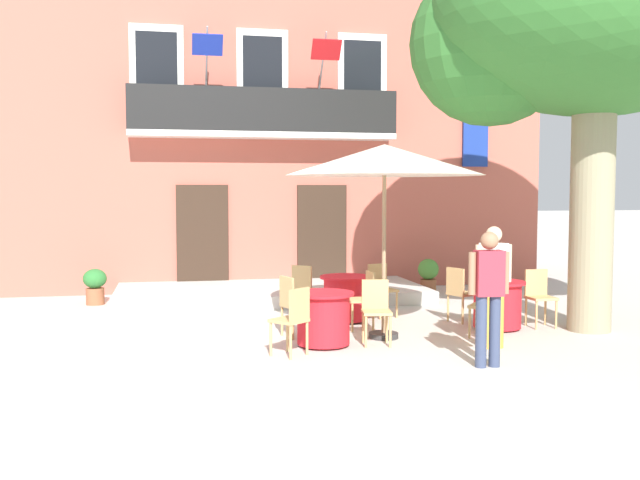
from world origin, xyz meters
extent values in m
plane|color=beige|center=(0.00, 0.00, 0.00)|extent=(120.00, 120.00, 0.00)
cube|color=#BC5B4C|center=(-0.31, 7.00, 3.75)|extent=(13.00, 4.00, 7.50)
cube|color=#332319|center=(-1.61, 4.97, 1.15)|extent=(1.10, 0.08, 2.30)
cube|color=#332319|center=(0.99, 4.97, 1.15)|extent=(1.10, 0.08, 2.30)
cube|color=silver|center=(-2.51, 4.96, 4.65)|extent=(1.10, 0.08, 1.90)
cube|color=black|center=(-2.51, 4.93, 4.65)|extent=(0.84, 0.04, 1.60)
cube|color=silver|center=(-0.31, 4.96, 4.65)|extent=(1.10, 0.08, 1.90)
cube|color=black|center=(-0.31, 4.93, 4.65)|extent=(0.84, 0.04, 1.60)
cube|color=silver|center=(1.89, 4.96, 4.65)|extent=(1.10, 0.08, 1.90)
cube|color=black|center=(1.89, 4.93, 4.65)|extent=(0.84, 0.04, 1.60)
cube|color=silver|center=(-0.31, 4.67, 3.34)|extent=(5.60, 0.65, 0.12)
cube|color=black|center=(-0.31, 4.38, 3.85)|extent=(5.60, 0.06, 0.90)
cylinder|color=#B2B2B7|center=(-1.51, 4.50, 4.75)|extent=(0.04, 0.95, 1.33)
cube|color=#192D9E|center=(-1.51, 4.05, 5.05)|extent=(0.60, 0.29, 0.38)
cylinder|color=#B2B2B7|center=(0.89, 4.50, 4.75)|extent=(0.04, 0.95, 1.33)
cube|color=red|center=(0.89, 4.05, 5.05)|extent=(0.60, 0.29, 0.38)
cylinder|color=slate|center=(-2.61, 4.70, 3.52)|extent=(0.34, 0.34, 0.24)
ellipsoid|color=#38843D|center=(-2.61, 4.70, 3.88)|extent=(0.44, 0.44, 0.48)
cylinder|color=#995638|center=(-1.46, 4.70, 3.53)|extent=(0.34, 0.34, 0.26)
ellipsoid|color=#38843D|center=(-1.46, 4.70, 3.79)|extent=(0.44, 0.44, 0.26)
cylinder|color=#47423D|center=(-0.31, 4.70, 3.53)|extent=(0.30, 0.30, 0.26)
ellipsoid|color=#4C8E38|center=(-0.31, 4.70, 3.90)|extent=(0.39, 0.39, 0.49)
cylinder|color=slate|center=(0.84, 4.70, 3.52)|extent=(0.30, 0.30, 0.24)
ellipsoid|color=#4C8E38|center=(0.84, 4.70, 3.80)|extent=(0.39, 0.39, 0.33)
cylinder|color=slate|center=(1.99, 4.70, 3.52)|extent=(0.27, 0.27, 0.24)
ellipsoid|color=#38843D|center=(1.99, 4.70, 3.85)|extent=(0.35, 0.35, 0.42)
cube|color=navy|center=(4.56, 4.94, 4.12)|extent=(0.60, 0.06, 2.80)
cube|color=silver|center=(-0.31, 3.69, 0.12)|extent=(6.09, 2.63, 0.25)
cylinder|color=gray|center=(4.10, -0.48, 1.72)|extent=(0.66, 0.66, 3.44)
ellipsoid|color=#33702D|center=(4.10, -0.48, 4.85)|extent=(5.13, 4.61, 3.08)
sphere|color=#33702D|center=(2.69, 0.16, 4.47)|extent=(2.56, 2.56, 2.56)
cylinder|color=red|center=(2.75, -0.08, 0.37)|extent=(0.74, 0.74, 0.68)
cylinder|color=red|center=(2.75, -0.08, 0.74)|extent=(0.86, 0.86, 0.04)
cylinder|color=#2D2823|center=(2.75, -0.08, 0.01)|extent=(0.44, 0.44, 0.03)
cylinder|color=tan|center=(3.67, -0.25, 0.23)|extent=(0.04, 0.04, 0.45)
cylinder|color=tan|center=(3.33, -0.25, 0.23)|extent=(0.04, 0.04, 0.45)
cylinder|color=tan|center=(3.67, 0.09, 0.23)|extent=(0.04, 0.04, 0.45)
cylinder|color=tan|center=(3.33, 0.09, 0.23)|extent=(0.04, 0.04, 0.45)
cube|color=tan|center=(3.50, -0.08, 0.47)|extent=(0.40, 0.40, 0.04)
cube|color=tan|center=(3.50, 0.10, 0.70)|extent=(0.38, 0.04, 0.42)
cylinder|color=tan|center=(2.56, 0.84, 0.23)|extent=(0.04, 0.04, 0.45)
cylinder|color=tan|center=(2.69, 0.52, 0.23)|extent=(0.04, 0.04, 0.45)
cylinder|color=tan|center=(2.25, 0.71, 0.23)|extent=(0.04, 0.04, 0.45)
cylinder|color=tan|center=(2.38, 0.39, 0.23)|extent=(0.04, 0.04, 0.45)
cube|color=tan|center=(2.47, 0.62, 0.47)|extent=(0.52, 0.52, 0.04)
cube|color=tan|center=(2.30, 0.55, 0.70)|extent=(0.18, 0.37, 0.42)
cylinder|color=tan|center=(2.03, -0.67, 0.23)|extent=(0.04, 0.04, 0.45)
cylinder|color=tan|center=(2.25, -0.41, 0.23)|extent=(0.04, 0.04, 0.45)
cylinder|color=tan|center=(2.29, -0.89, 0.23)|extent=(0.04, 0.04, 0.45)
cylinder|color=tan|center=(2.51, -0.63, 0.23)|extent=(0.04, 0.04, 0.45)
cube|color=tan|center=(2.27, -0.65, 0.47)|extent=(0.56, 0.56, 0.04)
cube|color=tan|center=(2.41, -0.77, 0.70)|extent=(0.28, 0.32, 0.42)
cylinder|color=red|center=(-0.18, -0.72, 0.37)|extent=(0.74, 0.74, 0.68)
cylinder|color=red|center=(-0.18, -0.72, 0.74)|extent=(0.86, 0.86, 0.04)
cylinder|color=#2D2823|center=(-0.18, -0.72, 0.01)|extent=(0.44, 0.44, 0.03)
cylinder|color=tan|center=(-0.99, -1.19, 0.23)|extent=(0.04, 0.04, 0.45)
cylinder|color=tan|center=(-0.73, -0.97, 0.23)|extent=(0.04, 0.04, 0.45)
cylinder|color=tan|center=(-0.77, -1.45, 0.23)|extent=(0.04, 0.04, 0.45)
cylinder|color=tan|center=(-0.51, -1.23, 0.23)|extent=(0.04, 0.04, 0.45)
cube|color=tan|center=(-0.75, -1.21, 0.47)|extent=(0.56, 0.56, 0.04)
cube|color=tan|center=(-0.64, -1.35, 0.70)|extent=(0.31, 0.28, 0.42)
cylinder|color=tan|center=(0.70, -1.03, 0.23)|extent=(0.04, 0.04, 0.45)
cylinder|color=tan|center=(0.36, -0.98, 0.23)|extent=(0.04, 0.04, 0.45)
cylinder|color=tan|center=(0.75, -0.69, 0.23)|extent=(0.04, 0.04, 0.45)
cylinder|color=tan|center=(0.42, -0.64, 0.23)|extent=(0.04, 0.04, 0.45)
cube|color=tan|center=(0.56, -0.84, 0.47)|extent=(0.46, 0.46, 0.04)
cube|color=tan|center=(0.58, -0.66, 0.70)|extent=(0.38, 0.10, 0.42)
cylinder|color=tan|center=(-0.33, 0.20, 0.23)|extent=(0.04, 0.04, 0.45)
cylinder|color=tan|center=(-0.21, -0.12, 0.23)|extent=(0.04, 0.04, 0.45)
cylinder|color=tan|center=(-0.65, 0.09, 0.23)|extent=(0.04, 0.04, 0.45)
cylinder|color=tan|center=(-0.54, -0.23, 0.23)|extent=(0.04, 0.04, 0.45)
cube|color=tan|center=(-0.43, -0.01, 0.47)|extent=(0.51, 0.51, 0.04)
cube|color=tan|center=(-0.60, -0.07, 0.70)|extent=(0.16, 0.37, 0.42)
cylinder|color=red|center=(0.58, 1.06, 0.37)|extent=(0.74, 0.74, 0.68)
cylinder|color=red|center=(0.58, 1.06, 0.74)|extent=(0.86, 0.86, 0.04)
cylinder|color=#2D2823|center=(0.58, 1.06, 0.01)|extent=(0.44, 0.44, 0.03)
cylinder|color=tan|center=(1.51, 1.18, 0.23)|extent=(0.04, 0.04, 0.45)
cylinder|color=tan|center=(1.18, 1.08, 0.23)|extent=(0.04, 0.04, 0.45)
cylinder|color=tan|center=(1.40, 1.51, 0.23)|extent=(0.04, 0.04, 0.45)
cylinder|color=tan|center=(1.08, 1.40, 0.23)|extent=(0.04, 0.04, 0.45)
cube|color=tan|center=(1.29, 1.29, 0.47)|extent=(0.50, 0.50, 0.04)
cube|color=tan|center=(1.24, 1.46, 0.70)|extent=(0.37, 0.15, 0.42)
cylinder|color=tan|center=(0.00, 1.80, 0.23)|extent=(0.04, 0.04, 0.45)
cylinder|color=tan|center=(0.25, 1.57, 0.23)|extent=(0.04, 0.04, 0.45)
cylinder|color=tan|center=(-0.23, 1.54, 0.23)|extent=(0.04, 0.04, 0.45)
cylinder|color=tan|center=(0.03, 1.32, 0.23)|extent=(0.04, 0.04, 0.45)
cube|color=tan|center=(0.01, 1.56, 0.47)|extent=(0.56, 0.56, 0.04)
cube|color=tan|center=(-0.10, 1.42, 0.70)|extent=(0.31, 0.28, 0.42)
cylinder|color=tan|center=(0.45, 0.14, 0.23)|extent=(0.04, 0.04, 0.45)
cylinder|color=tan|center=(0.44, 0.48, 0.23)|extent=(0.04, 0.04, 0.45)
cylinder|color=tan|center=(0.79, 0.15, 0.23)|extent=(0.04, 0.04, 0.45)
cylinder|color=tan|center=(0.78, 0.49, 0.23)|extent=(0.04, 0.04, 0.45)
cube|color=tan|center=(0.62, 0.32, 0.47)|extent=(0.42, 0.42, 0.04)
cube|color=tan|center=(0.80, 0.32, 0.70)|extent=(0.06, 0.38, 0.42)
cylinder|color=#997A56|center=(0.80, -0.39, 1.27)|extent=(0.06, 0.06, 2.55)
cylinder|color=#333333|center=(0.80, -0.39, 0.04)|extent=(0.44, 0.44, 0.08)
cone|color=silver|center=(0.80, -0.39, 2.62)|extent=(2.90, 2.90, 0.45)
cylinder|color=#995638|center=(-3.71, 3.73, 0.16)|extent=(0.34, 0.34, 0.31)
ellipsoid|color=#2D7533|center=(-3.71, 3.73, 0.50)|extent=(0.44, 0.44, 0.37)
cylinder|color=#995638|center=(3.08, 3.91, 0.14)|extent=(0.34, 0.34, 0.29)
ellipsoid|color=#4C8E38|center=(3.08, 3.91, 0.51)|extent=(0.44, 0.44, 0.44)
cylinder|color=#384260|center=(1.47, -2.31, 0.44)|extent=(0.14, 0.14, 0.89)
cylinder|color=#384260|center=(1.65, -2.31, 0.44)|extent=(0.14, 0.14, 0.89)
cube|color=#B72D3D|center=(1.56, -2.31, 1.17)|extent=(0.36, 0.24, 0.56)
sphere|color=#9E7051|center=(1.56, -2.31, 1.57)|extent=(0.22, 0.22, 0.22)
cylinder|color=#9E7051|center=(1.34, -2.31, 1.17)|extent=(0.09, 0.09, 0.52)
cylinder|color=#9E7051|center=(1.78, -2.31, 1.17)|extent=(0.09, 0.09, 0.52)
cylinder|color=gold|center=(1.99, -1.34, 0.45)|extent=(0.14, 0.14, 0.90)
cylinder|color=gold|center=(2.17, -1.34, 0.45)|extent=(0.14, 0.14, 0.90)
cube|color=white|center=(2.08, -1.34, 1.18)|extent=(0.37, 0.40, 0.56)
sphere|color=beige|center=(2.08, -1.34, 1.58)|extent=(0.22, 0.22, 0.22)
cylinder|color=beige|center=(1.86, -1.34, 1.18)|extent=(0.09, 0.09, 0.52)
cylinder|color=beige|center=(2.30, -1.34, 1.18)|extent=(0.09, 0.09, 0.52)
camera|label=1|loc=(-2.25, -10.44, 2.18)|focal=40.19mm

